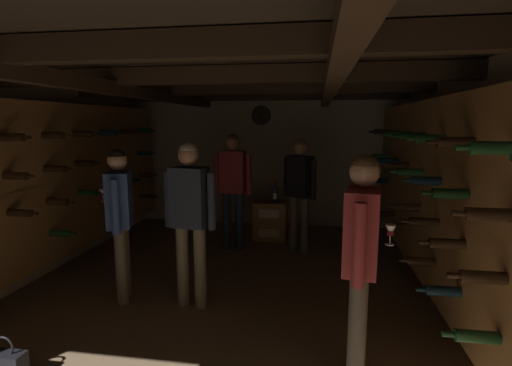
{
  "coord_description": "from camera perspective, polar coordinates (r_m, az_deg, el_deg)",
  "views": [
    {
      "loc": [
        0.93,
        -3.6,
        1.82
      ],
      "look_at": [
        0.25,
        0.7,
        1.14
      ],
      "focal_mm": 27.12,
      "sensor_mm": 36.0,
      "label": 1
    }
  ],
  "objects": [
    {
      "name": "person_guest_rear_center",
      "position": [
        5.5,
        -3.43,
        0.4
      ],
      "size": [
        0.54,
        0.33,
        1.67
      ],
      "color": "#232D4C",
      "rests_on": "ground_plane"
    },
    {
      "name": "handbag",
      "position": [
        3.51,
        -32.97,
        -21.73
      ],
      "size": [
        0.28,
        0.12,
        0.35
      ],
      "color": "black",
      "rests_on": "ground_plane"
    },
    {
      "name": "person_guest_near_right",
      "position": [
        2.76,
        15.25,
        -9.36
      ],
      "size": [
        0.33,
        0.53,
        1.62
      ],
      "color": "#4C473D",
      "rests_on": "ground_plane"
    },
    {
      "name": "display_bottle",
      "position": [
        5.99,
        2.84,
        -1.57
      ],
      "size": [
        0.08,
        0.08,
        0.35
      ],
      "color": "#0F2838",
      "rests_on": "wine_crate_stack"
    },
    {
      "name": "person_guest_far_right",
      "position": [
        5.39,
        6.46,
        -0.33
      ],
      "size": [
        0.46,
        0.38,
        1.6
      ],
      "color": "#4C473D",
      "rests_on": "ground_plane"
    },
    {
      "name": "person_guest_mid_left",
      "position": [
        4.13,
        -19.42,
        -3.99
      ],
      "size": [
        0.4,
        0.52,
        1.57
      ],
      "color": "brown",
      "rests_on": "ground_plane"
    },
    {
      "name": "room_shell",
      "position": [
        4.01,
        -4.46,
        3.11
      ],
      "size": [
        4.72,
        6.52,
        2.41
      ],
      "color": "beige",
      "rests_on": "ground_plane"
    },
    {
      "name": "wine_crate_stack",
      "position": [
        6.1,
        2.1,
        -5.56
      ],
      "size": [
        0.52,
        0.35,
        0.6
      ],
      "color": "olive",
      "rests_on": "ground_plane"
    },
    {
      "name": "ground_plane",
      "position": [
        4.14,
        -5.13,
        -17.24
      ],
      "size": [
        8.4,
        8.4,
        0.0
      ],
      "primitive_type": "plane",
      "color": "#8C7051"
    },
    {
      "name": "person_host_center",
      "position": [
        3.81,
        -9.74,
        -3.91
      ],
      "size": [
        0.54,
        0.26,
        1.64
      ],
      "color": "brown",
      "rests_on": "ground_plane"
    }
  ]
}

